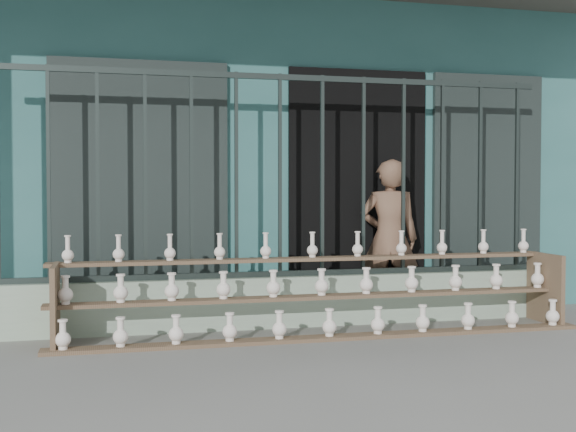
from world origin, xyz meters
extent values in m
plane|color=slate|center=(0.00, 0.00, 0.00)|extent=(60.00, 60.00, 0.00)
cube|color=#316766|center=(0.00, 4.30, 1.60)|extent=(7.00, 5.00, 3.20)
cube|color=black|center=(0.90, 1.82, 1.20)|extent=(1.40, 0.12, 2.40)
cube|color=black|center=(-1.20, 1.78, 1.20)|extent=(1.60, 0.08, 2.40)
cube|color=black|center=(2.30, 1.78, 1.20)|extent=(1.20, 0.08, 2.40)
cube|color=#A0BA9F|center=(0.00, 1.30, 0.23)|extent=(5.00, 0.20, 0.45)
cube|color=#283330|center=(-1.96, 1.30, 1.35)|extent=(0.03, 0.03, 1.80)
cube|color=#283330|center=(-1.57, 1.30, 1.35)|extent=(0.03, 0.03, 1.80)
cube|color=#283330|center=(-1.18, 1.30, 1.35)|extent=(0.03, 0.03, 1.80)
cube|color=#283330|center=(-0.78, 1.30, 1.35)|extent=(0.03, 0.03, 1.80)
cube|color=#283330|center=(-0.39, 1.30, 1.35)|extent=(0.03, 0.03, 1.80)
cube|color=#283330|center=(0.00, 1.30, 1.35)|extent=(0.03, 0.03, 1.80)
cube|color=#283330|center=(0.39, 1.30, 1.35)|extent=(0.03, 0.03, 1.80)
cube|color=#283330|center=(0.78, 1.30, 1.35)|extent=(0.03, 0.03, 1.80)
cube|color=#283330|center=(1.17, 1.30, 1.35)|extent=(0.03, 0.03, 1.80)
cube|color=#283330|center=(1.57, 1.30, 1.35)|extent=(0.03, 0.03, 1.80)
cube|color=#283330|center=(1.96, 1.30, 1.35)|extent=(0.03, 0.03, 1.80)
cube|color=#283330|center=(2.35, 1.30, 1.35)|extent=(0.03, 0.03, 1.80)
cube|color=#283330|center=(0.00, 1.30, 2.22)|extent=(5.00, 0.04, 0.05)
cube|color=#283330|center=(0.00, 1.30, 0.47)|extent=(5.00, 0.04, 0.05)
cube|color=brown|center=(0.26, 0.65, 0.01)|extent=(4.50, 0.18, 0.03)
cube|color=brown|center=(0.26, 0.90, 0.32)|extent=(4.50, 0.18, 0.03)
cube|color=brown|center=(0.26, 1.15, 0.61)|extent=(4.50, 0.18, 0.03)
cube|color=brown|center=(-1.89, 0.90, 0.32)|extent=(0.04, 0.55, 0.64)
cube|color=brown|center=(2.41, 0.90, 0.32)|extent=(0.04, 0.55, 0.64)
imported|color=brown|center=(1.14, 1.55, 0.76)|extent=(0.64, 0.52, 1.51)
camera|label=1|loc=(-1.46, -4.94, 1.21)|focal=45.00mm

